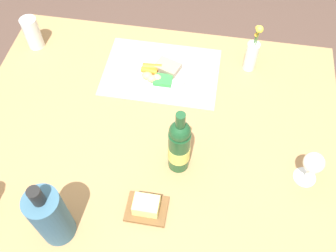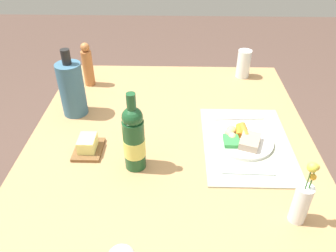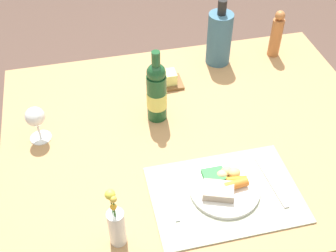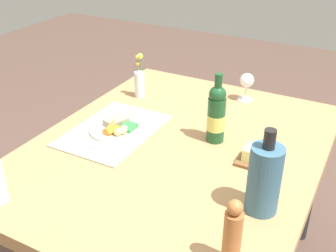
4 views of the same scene
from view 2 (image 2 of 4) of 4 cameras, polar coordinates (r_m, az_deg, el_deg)
dining_table at (r=1.30m, az=0.35°, el=-6.32°), size 1.35×1.08×0.77m
placemat at (r=1.29m, az=13.22°, el=-2.87°), size 0.46×0.32×0.01m
dinner_plate at (r=1.28m, az=12.57°, el=-2.20°), size 0.22×0.22×0.04m
fork at (r=1.16m, az=13.54°, el=-7.76°), size 0.02×0.18×0.00m
knife at (r=1.41m, az=11.85°, el=1.30°), size 0.03×0.21×0.00m
flower_vase at (r=1.02m, az=21.86°, el=-11.68°), size 0.05×0.05×0.22m
pepper_mill at (r=1.65m, az=-13.52°, el=10.03°), size 0.05×0.05×0.21m
cooler_bottle at (r=1.42m, az=-16.06°, el=6.15°), size 0.10×0.10×0.29m
water_tumbler at (r=1.73m, az=12.71°, el=10.04°), size 0.07×0.07×0.14m
wine_bottle at (r=1.09m, az=-5.83°, el=-2.16°), size 0.07×0.07×0.29m
butter_dish at (r=1.24m, az=-13.48°, el=-3.30°), size 0.13×0.10×0.06m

